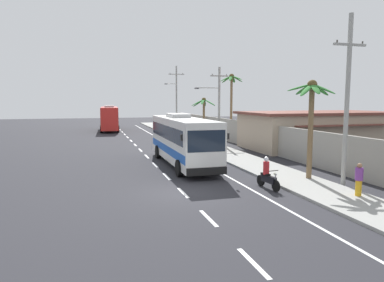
% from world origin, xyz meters
% --- Properties ---
extents(ground_plane, '(160.00, 160.00, 0.00)m').
position_xyz_m(ground_plane, '(0.00, 0.00, 0.00)').
color(ground_plane, '#28282D').
extents(sidewalk_kerb, '(3.20, 90.00, 0.14)m').
position_xyz_m(sidewalk_kerb, '(6.80, 10.00, 0.07)').
color(sidewalk_kerb, '#999993').
rests_on(sidewalk_kerb, ground).
extents(lane_markings, '(3.72, 71.00, 0.01)m').
position_xyz_m(lane_markings, '(2.25, 14.64, 0.00)').
color(lane_markings, white).
rests_on(lane_markings, ground).
extents(boundary_wall, '(0.24, 60.00, 2.52)m').
position_xyz_m(boundary_wall, '(10.60, 14.00, 1.26)').
color(boundary_wall, '#9E998E').
rests_on(boundary_wall, ground).
extents(coach_bus_foreground, '(2.93, 11.12, 3.64)m').
position_xyz_m(coach_bus_foreground, '(1.93, 7.62, 1.89)').
color(coach_bus_foreground, silver).
rests_on(coach_bus_foreground, ground).
extents(coach_bus_far_lane, '(3.26, 11.46, 3.88)m').
position_xyz_m(coach_bus_far_lane, '(-1.64, 38.85, 2.02)').
color(coach_bus_far_lane, red).
rests_on(coach_bus_far_lane, ground).
extents(motorcycle_beside_bus, '(0.56, 1.96, 1.67)m').
position_xyz_m(motorcycle_beside_bus, '(4.31, 17.14, 0.67)').
color(motorcycle_beside_bus, black).
rests_on(motorcycle_beside_bus, ground).
extents(motorcycle_trailing, '(0.56, 1.96, 1.66)m').
position_xyz_m(motorcycle_trailing, '(4.49, -0.34, 0.67)').
color(motorcycle_trailing, black).
rests_on(motorcycle_trailing, ground).
extents(pedestrian_near_kerb, '(0.36, 0.36, 1.56)m').
position_xyz_m(pedestrian_near_kerb, '(7.67, -3.29, 0.95)').
color(pedestrian_near_kerb, gold).
rests_on(pedestrian_near_kerb, sidewalk_kerb).
extents(utility_pole_nearest, '(1.95, 0.24, 9.06)m').
position_xyz_m(utility_pole_nearest, '(8.65, -1.04, 4.69)').
color(utility_pole_nearest, '#9E9E99').
rests_on(utility_pole_nearest, ground).
extents(utility_pole_mid, '(3.67, 0.24, 8.09)m').
position_xyz_m(utility_pole_mid, '(8.61, 18.52, 4.35)').
color(utility_pole_mid, '#9E9E99').
rests_on(utility_pole_mid, ground).
extents(utility_pole_far, '(3.17, 0.24, 10.00)m').
position_xyz_m(utility_pole_far, '(8.70, 38.07, 5.32)').
color(utility_pole_far, '#9E9E99').
rests_on(utility_pole_far, ground).
extents(palm_nearest, '(2.65, 2.40, 7.58)m').
position_xyz_m(palm_nearest, '(10.84, 20.31, 5.44)').
color(palm_nearest, brown).
rests_on(palm_nearest, ground).
extents(palm_second, '(2.59, 2.62, 5.77)m').
position_xyz_m(palm_second, '(7.69, 0.70, 4.17)').
color(palm_second, brown).
rests_on(palm_second, ground).
extents(palm_third, '(3.60, 3.44, 5.01)m').
position_xyz_m(palm_third, '(10.09, 28.07, 3.63)').
color(palm_third, brown).
rests_on(palm_third, ground).
extents(roadside_building, '(14.34, 8.27, 3.54)m').
position_xyz_m(roadside_building, '(16.70, 12.80, 1.79)').
color(roadside_building, tan).
rests_on(roadside_building, ground).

